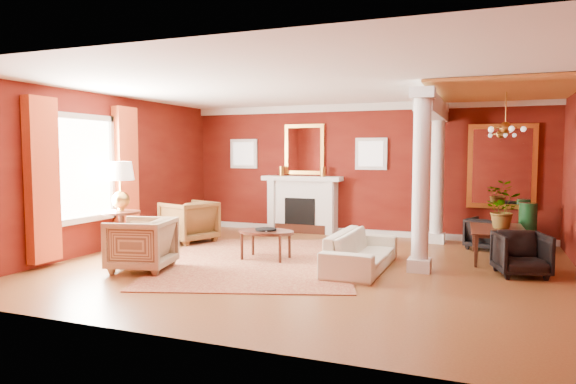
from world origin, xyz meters
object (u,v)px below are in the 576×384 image
at_px(armchair_stripe, 141,242).
at_px(coffee_table, 266,233).
at_px(sofa, 361,244).
at_px(armchair_leopard, 189,220).
at_px(dining_table, 499,235).
at_px(side_table, 121,191).

height_order(armchair_stripe, coffee_table, armchair_stripe).
xyz_separation_m(sofa, armchair_leopard, (-3.82, 1.09, 0.08)).
height_order(armchair_stripe, dining_table, armchair_stripe).
bearing_deg(dining_table, sofa, 123.86).
xyz_separation_m(armchair_leopard, dining_table, (5.86, 0.41, -0.03)).
relative_size(sofa, armchair_leopard, 2.14).
bearing_deg(armchair_stripe, dining_table, 105.66).
relative_size(armchair_leopard, dining_table, 0.60).
relative_size(side_table, dining_table, 1.07).
height_order(sofa, coffee_table, sofa).
xyz_separation_m(armchair_stripe, dining_table, (5.18, 2.84, -0.02)).
bearing_deg(armchair_stripe, side_table, -142.48).
height_order(coffee_table, dining_table, dining_table).
relative_size(armchair_stripe, side_table, 0.54).
bearing_deg(coffee_table, armchair_stripe, -135.41).
bearing_deg(dining_table, armchair_leopard, 91.39).
bearing_deg(side_table, armchair_leopard, 72.10).
relative_size(sofa, dining_table, 1.29).
xyz_separation_m(coffee_table, side_table, (-2.62, -0.50, 0.69)).
distance_m(side_table, dining_table, 6.65).
xyz_separation_m(coffee_table, dining_table, (3.71, 1.39, -0.02)).
distance_m(armchair_leopard, side_table, 1.70).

